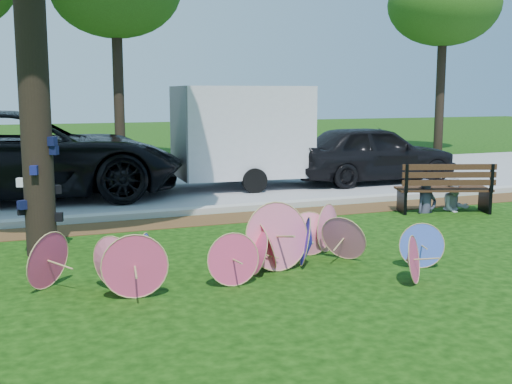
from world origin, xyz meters
TOP-DOWN VIEW (x-y plane):
  - ground at (0.00, 0.00)m, footprint 90.00×90.00m
  - mulch_strip at (0.00, 4.50)m, footprint 90.00×1.00m
  - curb at (0.00, 5.20)m, footprint 90.00×0.30m
  - street at (0.00, 9.35)m, footprint 90.00×8.00m
  - parasol_pile at (0.00, 0.83)m, footprint 5.54×2.31m
  - black_van at (-2.63, 8.32)m, footprint 7.31×3.71m
  - dark_pickup at (6.10, 7.79)m, footprint 4.55×1.84m
  - cargo_trailer at (2.60, 8.25)m, footprint 3.32×2.22m
  - park_bench at (5.17, 3.58)m, footprint 2.03×1.31m
  - person_left at (4.82, 3.63)m, footprint 0.51×0.36m
  - person_right at (5.52, 3.63)m, footprint 0.69×0.57m

SIDE VIEW (x-z plane):
  - ground at x=0.00m, z-range 0.00..0.00m
  - mulch_strip at x=0.00m, z-range 0.00..0.01m
  - street at x=0.00m, z-range 0.00..0.01m
  - curb at x=0.00m, z-range 0.00..0.12m
  - parasol_pile at x=0.00m, z-range -0.11..0.85m
  - park_bench at x=5.17m, z-range 0.00..0.99m
  - person_right at x=5.52m, z-range 0.00..1.29m
  - person_left at x=4.82m, z-range 0.00..1.32m
  - dark_pickup at x=6.10m, z-range 0.00..1.55m
  - black_van at x=-2.63m, z-range 0.00..1.98m
  - cargo_trailer at x=2.60m, z-range 0.00..2.84m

